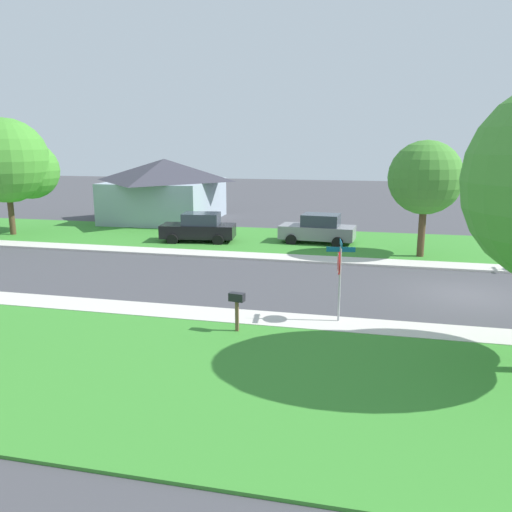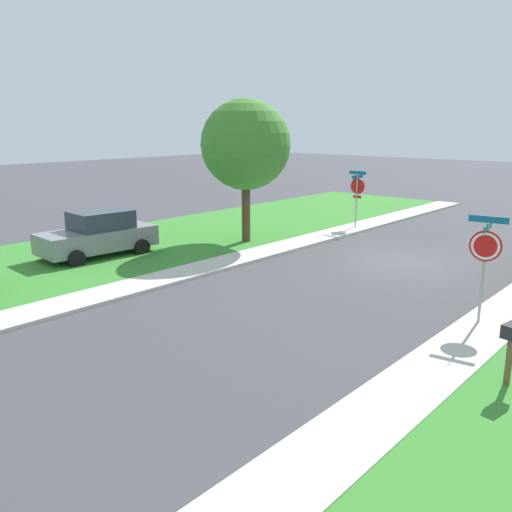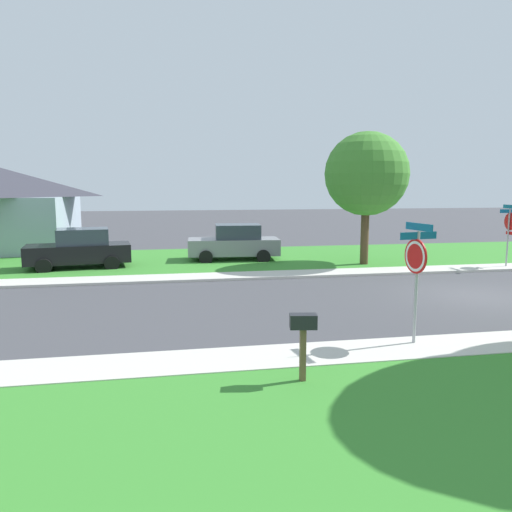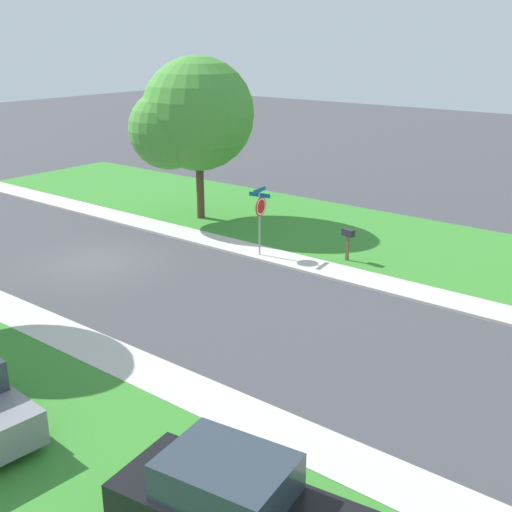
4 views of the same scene
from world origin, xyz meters
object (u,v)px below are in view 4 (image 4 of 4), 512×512
object	(u,v)px
stop_sign_far_corner	(260,211)
mailbox	(348,237)
car_black_across_road	(235,507)
tree_sidewalk_near	(191,118)

from	to	relation	value
stop_sign_far_corner	mailbox	world-z (taller)	stop_sign_far_corner
stop_sign_far_corner	mailbox	distance (m)	3.51
car_black_across_road	mailbox	world-z (taller)	car_black_across_road
car_black_across_road	mailbox	distance (m)	15.14
stop_sign_far_corner	mailbox	bearing A→B (deg)	118.04
tree_sidewalk_near	mailbox	size ratio (longest dim) A/B	5.71
car_black_across_road	stop_sign_far_corner	bearing A→B (deg)	-143.64
stop_sign_far_corner	tree_sidewalk_near	distance (m)	6.86
stop_sign_far_corner	tree_sidewalk_near	xyz separation A→B (m)	(-2.31, -5.79, 2.87)
tree_sidewalk_near	mailbox	bearing A→B (deg)	85.35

